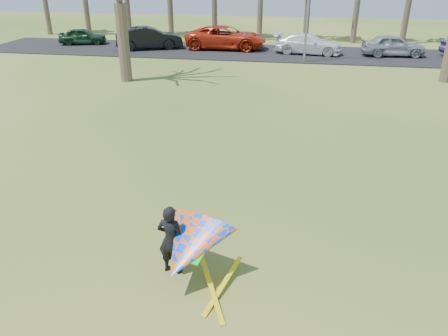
% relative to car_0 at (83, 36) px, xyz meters
% --- Properties ---
extents(ground, '(100.00, 100.00, 0.00)m').
position_rel_car_0_xyz_m(ground, '(16.10, -25.98, -0.70)').
color(ground, '#245713').
rests_on(ground, ground).
extents(parking_strip, '(46.00, 7.00, 0.06)m').
position_rel_car_0_xyz_m(parking_strip, '(16.10, -0.98, -0.67)').
color(parking_strip, black).
rests_on(parking_strip, ground).
extents(car_0, '(4.05, 2.51, 1.29)m').
position_rel_car_0_xyz_m(car_0, '(0.00, 0.00, 0.00)').
color(car_0, '#183C21').
rests_on(car_0, parking_strip).
extents(car_1, '(5.36, 3.63, 1.67)m').
position_rel_car_0_xyz_m(car_1, '(6.14, -1.20, 0.19)').
color(car_1, black).
rests_on(car_1, parking_strip).
extents(car_2, '(6.24, 2.94, 1.72)m').
position_rel_car_0_xyz_m(car_2, '(11.99, -0.06, 0.22)').
color(car_2, red).
rests_on(car_2, parking_strip).
extents(car_3, '(5.10, 2.56, 1.42)m').
position_rel_car_0_xyz_m(car_3, '(18.33, -1.01, 0.07)').
color(car_3, white).
rests_on(car_3, parking_strip).
extents(car_4, '(4.53, 2.16, 1.50)m').
position_rel_car_0_xyz_m(car_4, '(24.34, -0.86, 0.10)').
color(car_4, '#8F959B').
rests_on(car_4, parking_strip).
extents(kite_flyer, '(2.13, 2.39, 2.02)m').
position_rel_car_0_xyz_m(kite_flyer, '(15.92, -27.34, 0.14)').
color(kite_flyer, black).
rests_on(kite_flyer, ground).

